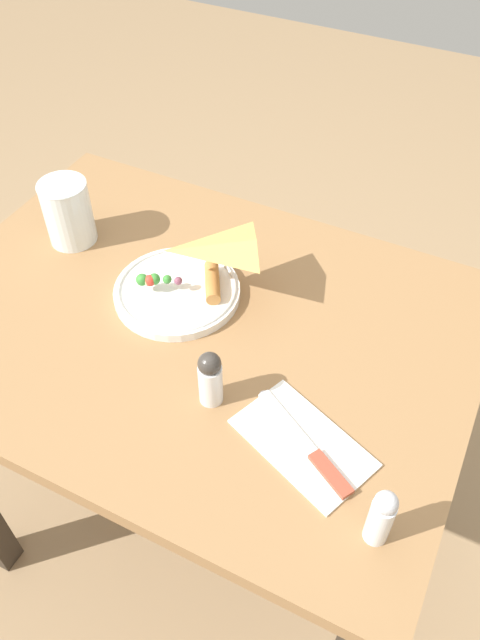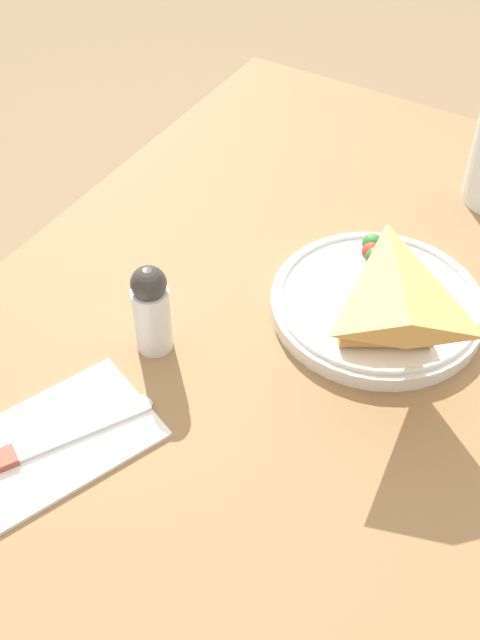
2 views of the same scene
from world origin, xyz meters
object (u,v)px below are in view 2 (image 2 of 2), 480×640
Objects in this scene: plate_pizza at (377,299)px; butter_knife at (32,448)px; napkin_folded at (44,447)px; pepper_shaker at (151,309)px; dining_table at (308,417)px.

plate_pizza is 1.18× the size of butter_knife.
pepper_shaker is (0.15, -0.01, 0.05)m from napkin_folded.
butter_knife is 0.16m from pepper_shaker.
butter_knife is at bearing 174.09° from pepper_shaker.
plate_pizza is at bearing -29.79° from napkin_folded.
plate_pizza is 0.35m from napkin_folded.
pepper_shaker is (-0.10, 0.12, 0.19)m from dining_table.
plate_pizza is (0.05, -0.04, 0.16)m from dining_table.
butter_knife is at bearing 150.18° from plate_pizza.
plate_pizza is at bearing -46.45° from pepper_shaker.
napkin_folded is at bearing 150.21° from plate_pizza.
butter_knife is (-0.31, 0.18, -0.01)m from plate_pizza.
plate_pizza reaches higher than dining_table.
dining_table is 4.26× the size of plate_pizza.
plate_pizza reaches higher than butter_knife.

